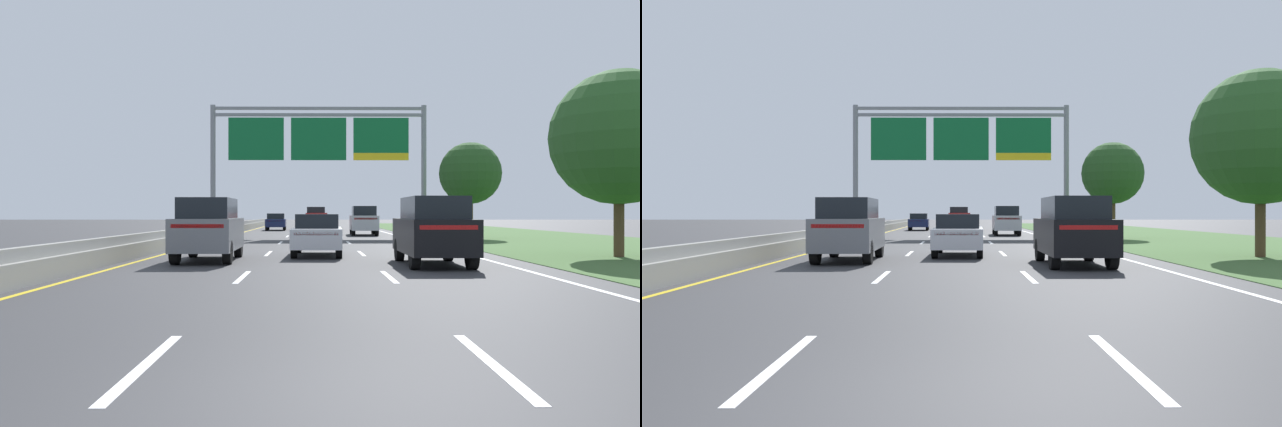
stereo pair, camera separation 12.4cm
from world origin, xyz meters
TOP-DOWN VIEW (x-y plane):
  - ground_plane at (0.00, 35.00)m, footprint 220.00×220.00m
  - lane_striping at (0.00, 34.54)m, footprint 11.96×106.00m
  - grass_verge_right at (13.95, 35.00)m, footprint 14.00×110.00m
  - median_barrier_concrete at (-6.60, 35.00)m, footprint 0.60×110.00m
  - overhead_sign_gantry at (0.30, 37.90)m, footprint 15.06×0.42m
  - pickup_truck_red at (0.18, 54.36)m, footprint 2.08×5.43m
  - car_black_right_lane_suv at (3.64, 14.02)m, footprint 1.92×4.71m
  - car_white_centre_lane_sedan at (0.09, 18.32)m, footprint 1.95×4.45m
  - car_grey_left_lane_suv at (-3.60, 15.85)m, footprint 1.97×4.73m
  - car_navy_left_lane_sedan at (-3.56, 52.66)m, footprint 1.91×4.44m
  - car_silver_right_lane_suv at (3.61, 40.02)m, footprint 2.00×4.74m
  - roadside_tree_near at (11.05, 17.26)m, footprint 4.91×4.91m
  - roadside_tree_mid at (9.90, 34.09)m, footprint 3.92×3.92m

SIDE VIEW (x-z plane):
  - ground_plane at x=0.00m, z-range 0.00..0.00m
  - lane_striping at x=0.00m, z-range 0.00..0.01m
  - grass_verge_right at x=13.95m, z-range 0.00..0.02m
  - median_barrier_concrete at x=-6.60m, z-range -0.07..0.78m
  - car_white_centre_lane_sedan at x=0.09m, z-range 0.03..1.60m
  - car_navy_left_lane_sedan at x=-3.56m, z-range 0.03..1.60m
  - pickup_truck_red at x=0.18m, z-range -0.03..2.17m
  - car_black_right_lane_suv at x=3.64m, z-range 0.04..2.15m
  - car_grey_left_lane_suv at x=-3.60m, z-range 0.04..2.15m
  - car_silver_right_lane_suv at x=3.61m, z-range 0.04..2.15m
  - roadside_tree_mid at x=9.90m, z-range 1.08..7.19m
  - roadside_tree_near at x=11.05m, z-range 0.95..7.77m
  - overhead_sign_gantry at x=0.30m, z-range 1.88..11.00m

